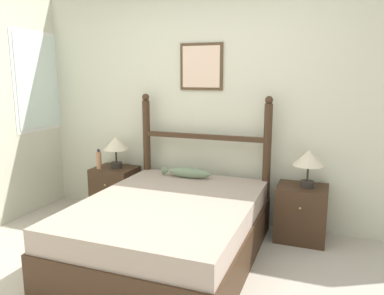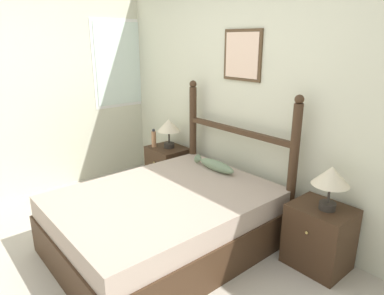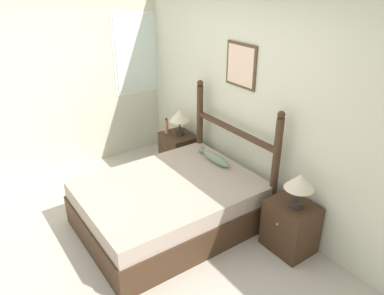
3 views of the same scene
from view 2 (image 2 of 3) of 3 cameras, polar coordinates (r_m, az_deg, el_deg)
name	(u,v)px [view 2 (image 2 of 3)]	position (r m, az deg, el deg)	size (l,w,h in m)	color
ground_plane	(106,281)	(3.02, -14.08, -20.81)	(16.00, 16.00, 0.00)	#B7AD9E
wall_back	(255,99)	(3.51, 10.45, 7.93)	(6.40, 0.08, 2.55)	beige
wall_left	(14,91)	(4.46, -27.52, 8.30)	(0.08, 6.40, 2.55)	beige
bed	(165,220)	(3.21, -4.45, -12.02)	(1.46, 1.92, 0.54)	#3D2819
headboard	(236,150)	(3.58, 7.33, -0.46)	(1.46, 0.08, 1.41)	#3D2819
nightstand_left	(168,168)	(4.42, -4.05, -3.38)	(0.48, 0.42, 0.55)	#3D2819
nightstand_right	(319,237)	(3.14, 20.42, -13.75)	(0.48, 0.42, 0.55)	#3D2819
table_lamp_left	(169,127)	(4.25, -3.89, 3.47)	(0.29, 0.29, 0.37)	#2D2823
table_lamp_right	(331,178)	(2.88, 22.16, -4.74)	(0.29, 0.29, 0.37)	#2D2823
bottle	(154,139)	(4.34, -6.38, 1.49)	(0.06, 0.06, 0.24)	tan
fish_pillow	(215,165)	(3.58, 3.82, -2.95)	(0.54, 0.11, 0.11)	gray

